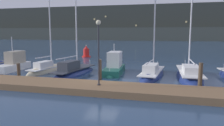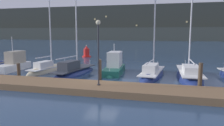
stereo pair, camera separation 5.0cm
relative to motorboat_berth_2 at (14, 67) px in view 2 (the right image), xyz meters
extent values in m
plane|color=navy|center=(10.89, -3.58, -0.32)|extent=(400.00, 400.00, 0.00)
cube|color=brown|center=(10.89, -5.69, -0.10)|extent=(35.92, 2.80, 0.45)
cylinder|color=#4C3D2D|center=(3.76, -4.04, 0.40)|extent=(0.28, 0.28, 1.44)
cylinder|color=#4C3D2D|center=(10.89, -4.04, 0.67)|extent=(0.28, 0.28, 1.99)
cylinder|color=#4C3D2D|center=(18.03, -4.04, 0.67)|extent=(0.28, 0.28, 1.98)
cylinder|color=silver|center=(-3.52, 3.48, 0.41)|extent=(0.04, 0.04, 0.50)
ellipsoid|color=white|center=(0.00, -0.08, -0.32)|extent=(1.72, 4.91, 1.32)
cube|color=white|center=(0.00, -0.08, 0.03)|extent=(1.58, 4.42, 0.71)
cube|color=#A39984|center=(-0.01, 0.40, 1.03)|extent=(1.15, 2.17, 1.29)
cube|color=black|center=(-0.03, 1.38, 1.23)|extent=(0.97, 0.28, 0.57)
cylinder|color=silver|center=(0.00, 0.01, 2.45)|extent=(0.07, 0.07, 1.55)
ellipsoid|color=beige|center=(3.98, 0.31, -0.32)|extent=(2.50, 6.26, 1.40)
cube|color=silver|center=(3.98, 0.31, 0.13)|extent=(2.10, 5.25, 0.08)
cube|color=silver|center=(3.87, -0.41, 0.48)|extent=(1.22, 2.07, 0.63)
cylinder|color=silver|center=(4.06, 0.80, 3.69)|extent=(0.12, 0.12, 7.13)
cylinder|color=silver|center=(3.88, -0.33, 1.24)|extent=(0.45, 2.26, 0.09)
cylinder|color=silver|center=(4.43, 3.08, 0.38)|extent=(0.04, 0.04, 0.50)
ellipsoid|color=navy|center=(7.26, -0.63, -0.32)|extent=(2.75, 7.03, 1.18)
cube|color=#333842|center=(7.26, -0.63, 0.25)|extent=(2.31, 5.91, 0.08)
cube|color=#333842|center=(7.15, -1.45, 0.68)|extent=(1.37, 2.32, 0.79)
cylinder|color=silver|center=(7.34, -0.09, 5.07)|extent=(0.12, 0.12, 9.65)
cylinder|color=silver|center=(7.11, -1.71, 1.44)|extent=(0.56, 3.24, 0.09)
cylinder|color=silver|center=(7.71, 2.48, 0.50)|extent=(0.04, 0.04, 0.50)
ellipsoid|color=#195647|center=(10.77, 0.94, -0.32)|extent=(2.13, 5.28, 1.01)
cube|color=#195647|center=(10.77, 0.94, -0.02)|extent=(1.95, 4.76, 0.60)
cube|color=silver|center=(10.74, 1.45, 1.02)|extent=(1.36, 2.35, 1.48)
cube|color=black|center=(10.66, 2.48, 1.24)|extent=(1.08, 0.36, 0.66)
cylinder|color=silver|center=(10.76, 1.04, 2.17)|extent=(0.07, 0.07, 0.82)
cylinder|color=silver|center=(10.92, -1.23, 0.58)|extent=(0.04, 0.04, 0.60)
ellipsoid|color=navy|center=(14.52, 0.60, -0.32)|extent=(2.51, 7.25, 1.27)
cube|color=silver|center=(14.52, 0.60, 0.14)|extent=(2.11, 6.09, 0.08)
cube|color=silver|center=(14.43, -0.25, 0.53)|extent=(1.31, 2.37, 0.71)
cylinder|color=silver|center=(14.57, 1.17, 4.01)|extent=(0.12, 0.12, 7.74)
cylinder|color=silver|center=(14.40, -0.59, 1.17)|extent=(0.44, 3.52, 0.09)
cylinder|color=silver|center=(14.84, 3.85, 0.39)|extent=(0.04, 0.04, 0.50)
ellipsoid|color=navy|center=(17.73, 0.31, -0.32)|extent=(2.31, 7.75, 1.67)
cube|color=silver|center=(17.73, 0.31, 0.33)|extent=(1.94, 6.51, 0.08)
cube|color=silver|center=(17.76, -0.62, 0.65)|extent=(1.32, 2.50, 0.55)
cylinder|color=silver|center=(17.71, 0.92, 5.19)|extent=(0.12, 0.12, 9.72)
cylinder|color=silver|center=(17.77, -0.88, 1.34)|extent=(0.20, 3.61, 0.09)
cylinder|color=silver|center=(17.63, 3.84, 0.58)|extent=(0.04, 0.04, 0.50)
cylinder|color=silver|center=(21.25, 3.62, 0.48)|extent=(0.04, 0.04, 0.50)
cylinder|color=red|center=(3.05, 13.61, -0.24)|extent=(1.42, 1.42, 0.16)
cylinder|color=red|center=(3.05, 13.61, 0.43)|extent=(0.95, 0.95, 1.19)
cone|color=red|center=(3.05, 13.61, 1.28)|extent=(0.66, 0.66, 0.50)
sphere|color=#F9EAB7|center=(3.05, 13.61, 1.58)|extent=(0.16, 0.16, 0.16)
cylinder|color=#2D2D33|center=(11.35, -5.72, 0.16)|extent=(0.24, 0.24, 0.06)
cylinder|color=#2D2D33|center=(11.35, -5.72, 2.19)|extent=(0.10, 0.10, 4.01)
sphere|color=#F9EAB7|center=(11.35, -5.72, 4.33)|extent=(0.32, 0.32, 0.32)
cube|color=#333833|center=(10.89, 97.81, 8.39)|extent=(240.00, 16.00, 17.42)
cube|color=#3F463F|center=(-14.55, 87.81, 2.73)|extent=(144.00, 10.00, 6.11)
cube|color=#F4DB8C|center=(15.08, 89.76, 4.40)|extent=(0.80, 0.10, 0.80)
cube|color=#F4DB8C|center=(24.04, 89.76, 8.44)|extent=(0.80, 0.10, 0.80)
cube|color=#F4DB8C|center=(0.42, 89.76, 6.95)|extent=(0.80, 0.10, 0.80)
cube|color=#F4DB8C|center=(-25.25, 89.76, 2.91)|extent=(0.80, 0.10, 0.80)
cube|color=#F4DB8C|center=(-15.31, 89.76, 11.55)|extent=(0.80, 0.10, 0.80)
cube|color=#F4DB8C|center=(-21.33, 89.76, 10.29)|extent=(0.80, 0.10, 0.80)
cube|color=#F4DB8C|center=(32.59, 89.76, 1.95)|extent=(0.80, 0.10, 0.80)
cube|color=#F4DB8C|center=(-44.98, 89.76, 4.87)|extent=(0.80, 0.10, 0.80)
camera|label=1|loc=(15.78, -19.57, 3.71)|focal=35.00mm
camera|label=2|loc=(15.83, -19.56, 3.71)|focal=35.00mm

